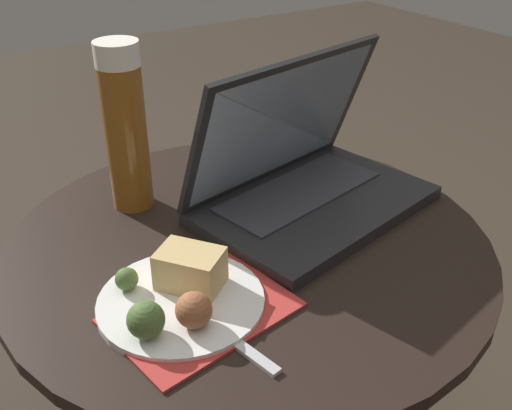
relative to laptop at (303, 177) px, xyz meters
name	(u,v)px	position (x,y,z in m)	size (l,w,h in m)	color
table	(248,322)	(-0.12, -0.03, -0.19)	(0.64, 0.64, 0.52)	#9E9EA3
napkin	(202,313)	(-0.24, -0.13, -0.04)	(0.21, 0.16, 0.00)	#B7332D
laptop	(303,177)	(0.00, 0.00, 0.00)	(0.36, 0.27, 0.22)	#232326
beer_glass	(125,128)	(-0.20, 0.14, 0.07)	(0.06, 0.06, 0.24)	brown
snack_plate	(180,294)	(-0.25, -0.11, -0.03)	(0.19, 0.19, 0.05)	white
fork	(204,319)	(-0.24, -0.14, -0.04)	(0.06, 0.19, 0.00)	silver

